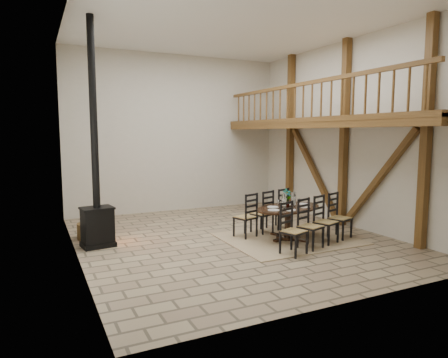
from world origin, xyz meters
name	(u,v)px	position (x,y,z in m)	size (l,w,h in m)	color
ground	(232,238)	(0.00, 0.00, 0.00)	(8.00, 8.00, 0.00)	#998666
room_shell	(276,113)	(1.19, 0.00, 3.01)	(7.02, 8.02, 5.01)	beige
rug	(288,238)	(1.19, -0.62, 0.01)	(3.00, 2.50, 0.02)	tan
dining_table	(291,223)	(1.22, -0.70, 0.40)	(2.56, 2.61, 1.21)	black
wood_stove	(97,197)	(-3.00, 0.69, 1.12)	(0.76, 0.62, 5.00)	black
log_basket	(89,230)	(-3.09, 1.50, 0.20)	(0.57, 0.57, 0.47)	brown
log_stack	(93,237)	(-3.10, 0.85, 0.20)	(0.36, 0.37, 0.40)	tan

